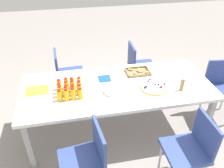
{
  "coord_description": "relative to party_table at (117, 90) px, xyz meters",
  "views": [
    {
      "loc": [
        -0.5,
        -2.21,
        2.27
      ],
      "look_at": [
        -0.06,
        0.02,
        0.74
      ],
      "focal_mm": 36.88,
      "sensor_mm": 36.0,
      "label": 1
    }
  ],
  "objects": [
    {
      "name": "ground_plane",
      "position": [
        0.0,
        0.0,
        -0.66
      ],
      "size": [
        12.0,
        12.0,
        0.0
      ],
      "primitive_type": "plane",
      "color": "gray"
    },
    {
      "name": "party_table",
      "position": [
        0.0,
        0.0,
        0.0
      ],
      "size": [
        2.26,
        0.95,
        0.72
      ],
      "color": "white",
      "rests_on": "ground_plane"
    },
    {
      "name": "chair_near_left",
      "position": [
        -0.45,
        -0.78,
        -0.16
      ],
      "size": [
        0.45,
        0.45,
        0.83
      ],
      "rotation": [
        0.0,
        0.0,
        1.7
      ],
      "color": "#33478C",
      "rests_on": "ground_plane"
    },
    {
      "name": "chair_near_right",
      "position": [
        0.56,
        -0.86,
        -0.16
      ],
      "size": [
        0.4,
        0.4,
        0.83
      ],
      "rotation": [
        0.0,
        0.0,
        1.58
      ],
      "color": "#33478C",
      "rests_on": "ground_plane"
    },
    {
      "name": "chair_far_right",
      "position": [
        0.53,
        0.84,
        -0.16
      ],
      "size": [
        0.41,
        0.41,
        0.83
      ],
      "rotation": [
        0.0,
        0.0,
        -1.6
      ],
      "color": "#33478C",
      "rests_on": "ground_plane"
    },
    {
      "name": "chair_far_left",
      "position": [
        -0.61,
        0.82,
        -0.16
      ],
      "size": [
        0.42,
        0.42,
        0.83
      ],
      "rotation": [
        0.0,
        0.0,
        -1.52
      ],
      "color": "#33478C",
      "rests_on": "ground_plane"
    },
    {
      "name": "chair_end",
      "position": [
        1.46,
        0.05,
        -0.16
      ],
      "size": [
        0.45,
        0.45,
        0.83
      ],
      "rotation": [
        0.0,
        0.0,
        3.01
      ],
      "color": "#33478C",
      "rests_on": "ground_plane"
    },
    {
      "name": "juice_bottle_0",
      "position": [
        -0.67,
        -0.16,
        0.12
      ],
      "size": [
        0.06,
        0.06,
        0.14
      ],
      "color": "#FAAE14",
      "rests_on": "party_table"
    },
    {
      "name": "juice_bottle_1",
      "position": [
        -0.6,
        -0.17,
        0.13
      ],
      "size": [
        0.06,
        0.06,
        0.15
      ],
      "color": "#F9AC14",
      "rests_on": "party_table"
    },
    {
      "name": "juice_bottle_2",
      "position": [
        -0.53,
        -0.16,
        0.13
      ],
      "size": [
        0.05,
        0.05,
        0.15
      ],
      "color": "#F9AD14",
      "rests_on": "party_table"
    },
    {
      "name": "juice_bottle_3",
      "position": [
        -0.45,
        -0.16,
        0.12
      ],
      "size": [
        0.05,
        0.05,
        0.14
      ],
      "color": "#F9AD14",
      "rests_on": "party_table"
    },
    {
      "name": "juice_bottle_4",
      "position": [
        -0.67,
        -0.08,
        0.12
      ],
      "size": [
        0.06,
        0.06,
        0.14
      ],
      "color": "#FAAD14",
      "rests_on": "party_table"
    },
    {
      "name": "juice_bottle_5",
      "position": [
        -0.6,
        -0.09,
        0.12
      ],
      "size": [
        0.06,
        0.06,
        0.13
      ],
      "color": "#FAAE14",
      "rests_on": "party_table"
    },
    {
      "name": "juice_bottle_6",
      "position": [
        -0.52,
        -0.09,
        0.12
      ],
      "size": [
        0.05,
        0.05,
        0.14
      ],
      "color": "#FAAE14",
      "rests_on": "party_table"
    },
    {
      "name": "juice_bottle_7",
      "position": [
        -0.45,
        -0.08,
        0.12
      ],
      "size": [
        0.06,
        0.06,
        0.13
      ],
      "color": "#F9AD14",
      "rests_on": "party_table"
    },
    {
      "name": "juice_bottle_8",
      "position": [
        -0.68,
        -0.01,
        0.12
      ],
      "size": [
        0.05,
        0.05,
        0.13
      ],
      "color": "#F9AC14",
      "rests_on": "party_table"
    },
    {
      "name": "juice_bottle_9",
      "position": [
        -0.59,
        -0.01,
        0.13
      ],
      "size": [
        0.05,
        0.05,
        0.15
      ],
      "color": "#F9AE14",
      "rests_on": "party_table"
    },
    {
      "name": "juice_bottle_10",
      "position": [
        -0.53,
        -0.01,
        0.13
      ],
      "size": [
        0.06,
        0.06,
        0.15
      ],
      "color": "#F9AD14",
      "rests_on": "party_table"
    },
    {
      "name": "juice_bottle_11",
      "position": [
        -0.45,
        -0.01,
        0.12
      ],
      "size": [
        0.06,
        0.06,
        0.13
      ],
      "color": "#F9AC14",
      "rests_on": "party_table"
    },
    {
      "name": "juice_bottle_12",
      "position": [
        -0.67,
        0.06,
        0.12
      ],
      "size": [
        0.06,
        0.06,
        0.14
      ],
      "color": "#F9AD14",
      "rests_on": "party_table"
    },
    {
      "name": "juice_bottle_13",
      "position": [
        -0.59,
        0.07,
        0.12
      ],
      "size": [
        0.05,
        0.05,
        0.14
      ],
      "color": "#F9AD14",
      "rests_on": "party_table"
    },
    {
      "name": "juice_bottle_14",
      "position": [
        -0.53,
        0.06,
        0.12
      ],
      "size": [
        0.06,
        0.06,
        0.14
      ],
      "color": "#FAAD14",
      "rests_on": "party_table"
    },
    {
      "name": "juice_bottle_15",
      "position": [
        -0.44,
        0.07,
        0.12
      ],
      "size": [
        0.05,
        0.05,
        0.13
      ],
      "color": "#FAAD14",
      "rests_on": "party_table"
    },
    {
      "name": "fruit_pizza",
      "position": [
        0.42,
        -0.12,
        0.07
      ],
      "size": [
        0.35,
        0.35,
        0.05
      ],
      "color": "tan",
      "rests_on": "party_table"
    },
    {
      "name": "snack_tray",
      "position": [
        0.33,
        0.24,
        0.07
      ],
      "size": [
        0.3,
        0.22,
        0.04
      ],
      "color": "olive",
      "rests_on": "party_table"
    },
    {
      "name": "plate_stack",
      "position": [
        -0.1,
        -0.12,
        0.07
      ],
      "size": [
        0.18,
        0.18,
        0.03
      ],
      "color": "silver",
      "rests_on": "party_table"
    },
    {
      "name": "napkin_stack",
      "position": [
        -0.12,
        0.18,
        0.06
      ],
      "size": [
        0.15,
        0.15,
        0.01
      ],
      "primitive_type": "cube",
      "color": "#194CA5",
      "rests_on": "party_table"
    },
    {
      "name": "cardboard_tube",
      "position": [
        0.71,
        -0.23,
        0.13
      ],
      "size": [
        0.04,
        0.04,
        0.15
      ],
      "primitive_type": "cylinder",
      "color": "#9E7A56",
      "rests_on": "party_table"
    },
    {
      "name": "paper_folder",
      "position": [
        -0.93,
        0.08,
        0.06
      ],
      "size": [
        0.27,
        0.21,
        0.01
      ],
      "primitive_type": "cube",
      "rotation": [
        0.0,
        0.0,
        0.03
      ],
      "color": "yellow",
      "rests_on": "party_table"
    }
  ]
}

